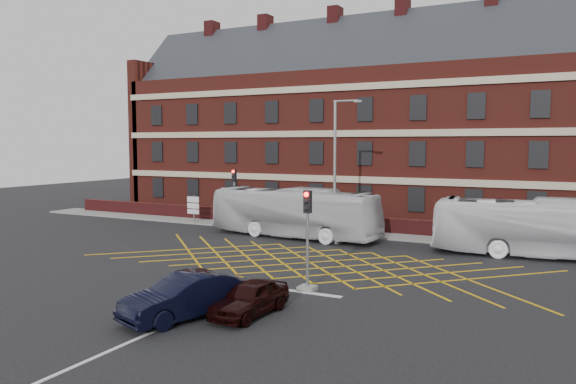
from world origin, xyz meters
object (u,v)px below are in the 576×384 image
at_px(bus_left, 294,213).
at_px(traffic_light_far, 234,202).
at_px(car_maroon, 250,298).
at_px(utility_cabinet, 236,289).
at_px(street_lamp, 336,194).
at_px(traffic_light_near, 307,250).
at_px(direction_signs, 193,206).
at_px(bus_right, 543,228).
at_px(car_navy, 186,296).

height_order(bus_left, traffic_light_far, traffic_light_far).
distance_m(car_maroon, traffic_light_far, 22.86).
relative_size(bus_left, utility_cabinet, 12.44).
distance_m(car_maroon, street_lamp, 15.91).
bearing_deg(utility_cabinet, car_maroon, -42.64).
bearing_deg(traffic_light_near, direction_signs, 139.64).
distance_m(bus_right, traffic_light_far, 21.85).
relative_size(bus_right, utility_cabinet, 12.24).
bearing_deg(bus_left, utility_cabinet, -156.32).
bearing_deg(street_lamp, utility_cabinet, -83.50).
xyz_separation_m(bus_left, utility_cabinet, (4.80, -14.62, -1.18)).
distance_m(bus_right, car_navy, 20.64).
bearing_deg(direction_signs, traffic_light_near, -40.36).
xyz_separation_m(bus_right, car_navy, (-10.71, -17.62, -0.84)).
bearing_deg(street_lamp, traffic_light_far, 160.50).
distance_m(direction_signs, utility_cabinet, 22.22).
xyz_separation_m(traffic_light_near, street_lamp, (-3.45, 11.40, 1.30)).
height_order(bus_right, traffic_light_near, traffic_light_near).
relative_size(direction_signs, utility_cabinet, 2.30).
bearing_deg(street_lamp, bus_left, 170.88).
xyz_separation_m(car_navy, traffic_light_far, (-10.98, 20.23, 0.97)).
distance_m(bus_left, traffic_light_far, 7.22).
relative_size(bus_right, direction_signs, 5.31).
bearing_deg(traffic_light_near, car_maroon, -95.85).
distance_m(traffic_light_near, street_lamp, 11.98).
bearing_deg(traffic_light_far, bus_right, -6.88).
xyz_separation_m(bus_right, car_maroon, (-8.87, -16.28, -0.99)).
relative_size(traffic_light_near, traffic_light_far, 1.00).
relative_size(bus_left, traffic_light_far, 2.78).
xyz_separation_m(car_navy, car_maroon, (1.84, 1.34, -0.15)).
xyz_separation_m(bus_left, car_navy, (4.39, -17.28, -0.86)).
height_order(bus_left, bus_right, bus_left).
bearing_deg(car_maroon, direction_signs, 134.62).
bearing_deg(direction_signs, bus_right, -4.00).
xyz_separation_m(car_maroon, direction_signs, (-16.05, 18.02, 0.74)).
relative_size(traffic_light_far, utility_cabinet, 4.48).
bearing_deg(street_lamp, bus_right, 4.08).
bearing_deg(bus_left, car_maroon, -153.14).
relative_size(street_lamp, utility_cabinet, 9.33).
height_order(traffic_light_far, direction_signs, traffic_light_far).
height_order(traffic_light_far, utility_cabinet, traffic_light_far).
height_order(car_navy, traffic_light_near, traffic_light_near).
xyz_separation_m(traffic_light_near, traffic_light_far, (-13.24, 14.87, 0.00)).
bearing_deg(car_navy, utility_cabinet, 100.65).
relative_size(car_navy, car_maroon, 1.28).
xyz_separation_m(bus_right, traffic_light_near, (-8.46, -12.25, 0.14)).
xyz_separation_m(bus_left, bus_right, (15.10, 0.34, -0.03)).
bearing_deg(street_lamp, traffic_light_near, -73.16).
bearing_deg(car_maroon, utility_cabinet, 140.28).
bearing_deg(bus_right, traffic_light_far, 76.73).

